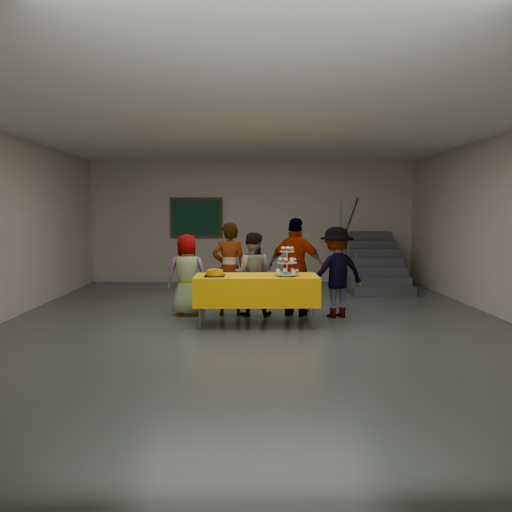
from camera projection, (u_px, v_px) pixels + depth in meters
The scene contains 11 objects.
room_shell at pixel (257, 185), 7.41m from camera, with size 10.00×10.04×3.02m.
bake_table at pixel (256, 289), 7.63m from camera, with size 1.88×0.78×0.77m.
cupcake_stand at pixel (287, 264), 7.54m from camera, with size 0.38×0.38×0.44m.
bear_cake at pixel (215, 272), 7.49m from camera, with size 0.32×0.36×0.12m.
schoolchild_a at pixel (187, 275), 8.37m from camera, with size 0.67×0.44×1.37m, color slate.
schoolchild_b at pixel (229, 269), 8.36m from camera, with size 0.57×0.38×1.57m, color slate.
schoolchild_c at pixel (252, 274), 8.34m from camera, with size 0.68×0.53×1.40m, color slate.
schoolchild_d at pixel (296, 267), 8.30m from camera, with size 0.96×0.40×1.64m, color slate.
schoolchild_e at pixel (336, 272), 8.21m from camera, with size 0.96×0.55×1.49m, color slate.
staircase at pixel (368, 266), 11.70m from camera, with size 1.30×2.40×2.04m.
noticeboard at pixel (196, 218), 12.36m from camera, with size 1.30×0.05×1.00m.
Camera 1 is at (-0.16, -7.46, 1.72)m, focal length 35.00 mm.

